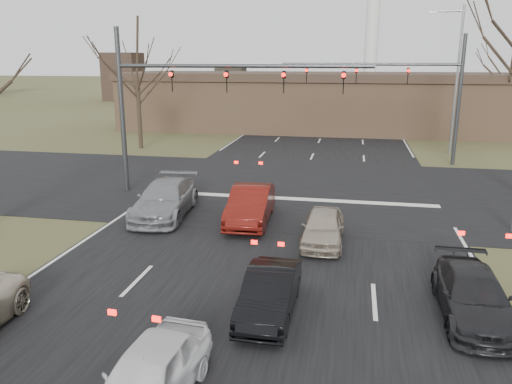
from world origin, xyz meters
TOP-DOWN VIEW (x-y plane):
  - ground at (0.00, 0.00)m, footprint 360.00×360.00m
  - road_main at (0.00, 60.00)m, footprint 14.00×300.00m
  - road_cross at (0.00, 15.00)m, footprint 200.00×14.00m
  - building at (2.00, 38.00)m, footprint 42.40×10.40m
  - mast_arm_near at (-5.23, 13.00)m, footprint 12.12×0.24m
  - mast_arm_far at (6.18, 23.00)m, footprint 11.12×0.24m
  - streetlight_right_far at (9.32, 27.00)m, footprint 2.34×0.25m
  - tree_left_far at (-13.00, 25.00)m, footprint 5.70×5.70m
  - tree_right_far at (15.00, 35.00)m, footprint 5.40×5.40m
  - car_white_sedan at (-0.91, -2.16)m, footprint 1.76×3.76m
  - car_black_hatch at (0.76, 1.82)m, footprint 1.29×3.65m
  - car_charcoal_sedan at (5.95, 2.64)m, footprint 1.69×4.15m
  - car_grey_ahead at (-5.03, 9.39)m, footprint 2.51×5.27m
  - car_red_ahead at (-1.28, 9.22)m, footprint 1.79×4.56m
  - car_silver_ahead at (1.80, 7.32)m, footprint 1.49×3.66m

SIDE VIEW (x-z plane):
  - ground at x=0.00m, z-range 0.00..0.00m
  - road_main at x=0.00m, z-range 0.00..0.02m
  - road_cross at x=0.00m, z-range 0.00..0.03m
  - car_black_hatch at x=0.76m, z-range 0.00..1.20m
  - car_charcoal_sedan at x=5.95m, z-range 0.00..1.20m
  - car_silver_ahead at x=1.80m, z-range 0.00..1.24m
  - car_white_sedan at x=-0.91m, z-range 0.00..1.25m
  - car_red_ahead at x=-1.28m, z-range 0.00..1.48m
  - car_grey_ahead at x=-5.03m, z-range 0.00..1.48m
  - building at x=2.00m, z-range 0.02..5.32m
  - mast_arm_far at x=6.18m, z-range 1.02..9.02m
  - mast_arm_near at x=-5.23m, z-range 1.07..9.07m
  - streetlight_right_far at x=9.32m, z-range 0.59..10.59m
  - tree_right_far at x=15.00m, z-range 2.46..11.46m
  - tree_left_far at x=-13.00m, z-range 2.59..12.09m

